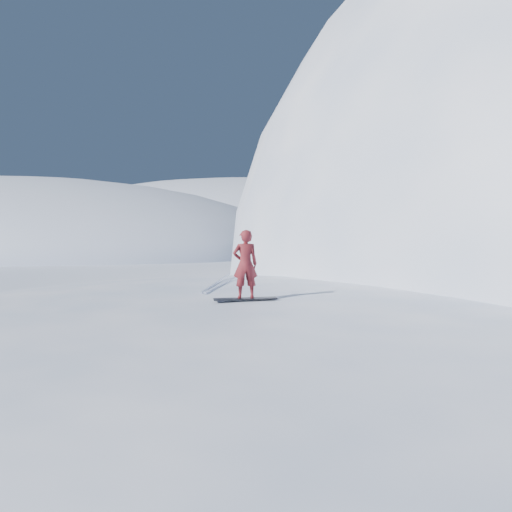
% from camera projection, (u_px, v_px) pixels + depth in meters
% --- Properties ---
extents(ground, '(400.00, 400.00, 0.00)m').
position_uv_depth(ground, '(233.00, 391.00, 12.00)').
color(ground, white).
rests_on(ground, ground).
extents(near_ridge, '(36.00, 28.00, 4.80)m').
position_uv_depth(near_ridge, '(294.00, 363.00, 14.58)').
color(near_ridge, white).
rests_on(near_ridge, ground).
extents(peak_shoulder, '(28.00, 24.00, 18.00)m').
position_uv_depth(peak_shoulder, '(493.00, 298.00, 28.27)').
color(peak_shoulder, white).
rests_on(peak_shoulder, ground).
extents(far_ridge_c, '(140.00, 90.00, 36.00)m').
position_uv_depth(far_ridge_c, '(230.00, 244.00, 128.63)').
color(far_ridge_c, white).
rests_on(far_ridge_c, ground).
extents(wind_bumps, '(16.00, 14.40, 1.00)m').
position_uv_depth(wind_bumps, '(239.00, 366.00, 14.18)').
color(wind_bumps, white).
rests_on(wind_bumps, ground).
extents(snowboard, '(1.66, 1.04, 0.03)m').
position_uv_depth(snowboard, '(245.00, 299.00, 12.17)').
color(snowboard, black).
rests_on(snowboard, near_ridge).
extents(snowboarder, '(0.79, 0.69, 1.82)m').
position_uv_depth(snowboarder, '(245.00, 264.00, 12.12)').
color(snowboarder, maroon).
rests_on(snowboarder, snowboard).
extents(board_tracks, '(1.39, 5.96, 0.04)m').
position_uv_depth(board_tracks, '(223.00, 281.00, 16.33)').
color(board_tracks, silver).
rests_on(board_tracks, ground).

